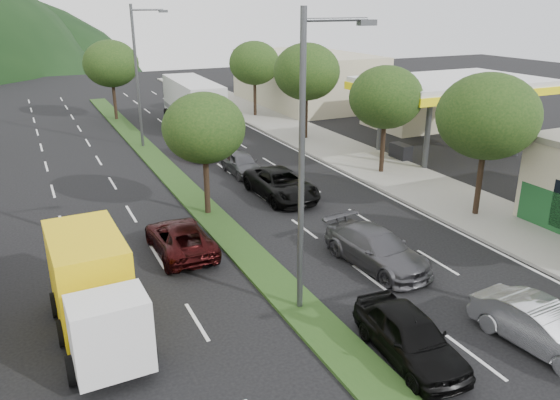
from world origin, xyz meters
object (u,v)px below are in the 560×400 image
suv_maroon (180,238)px  motorhome (193,102)px  tree_med_far (111,64)px  tree_med_near (204,128)px  sedan_silver (541,327)px  car_queue_b (376,248)px  tree_r_c (386,97)px  box_truck (94,291)px  tree_r_b (488,116)px  tree_r_e (254,63)px  streetlight_mid (139,70)px  car_queue_a (410,336)px  car_queue_e (242,163)px  tree_r_d (307,72)px  streetlight_near (307,153)px  car_queue_c (196,148)px  car_queue_d (281,184)px

suv_maroon → motorhome: size_ratio=0.46×
tree_med_far → tree_med_near: bearing=-90.0°
sedan_silver → car_queue_b: size_ratio=0.86×
tree_r_c → box_truck: tree_r_c is taller
suv_maroon → car_queue_b: (6.83, -4.59, 0.07)m
tree_med_near → tree_med_far: 26.01m
tree_r_b → box_truck: (-18.55, -2.38, -3.57)m
tree_r_e → streetlight_mid: size_ratio=0.67×
tree_r_b → suv_maroon: bearing=171.2°
car_queue_a → car_queue_e: 19.72m
sedan_silver → car_queue_e: (-1.50, 20.91, -0.04)m
tree_r_d → sedan_silver: size_ratio=1.63×
tree_r_e → car_queue_a: bearing=-106.1°
car_queue_a → streetlight_near: bearing=115.2°
car_queue_a → box_truck: (-8.21, 5.49, 0.71)m
sedan_silver → car_queue_e: sedan_silver is taller
tree_r_c → tree_r_d: (0.00, 10.00, 0.43)m
streetlight_near → box_truck: streetlight_near is taller
car_queue_a → car_queue_b: (2.68, 5.52, -0.01)m
car_queue_c → car_queue_a: bearing=-93.4°
tree_r_d → sedan_silver: tree_r_d is taller
car_queue_c → box_truck: size_ratio=0.63×
tree_med_far → tree_r_c: bearing=-63.4°
tree_med_far → sedan_silver: bearing=-82.2°
tree_r_c → motorhome: (-6.50, 18.07, -2.64)m
tree_r_b → streetlight_near: (-11.79, -4.00, 0.55)m
tree_r_c → car_queue_b: bearing=-126.5°
tree_med_far → car_queue_b: size_ratio=1.36×
car_queue_d → suv_maroon: bearing=-148.0°
car_queue_e → motorhome: (1.38, 14.37, 1.42)m
car_queue_c → streetlight_mid: bearing=120.0°
sedan_silver → tree_r_e: bearing=74.5°
tree_med_far → box_truck: 35.17m
tree_med_far → streetlight_mid: streetlight_mid is taller
tree_r_b → car_queue_a: 13.68m
tree_r_e → motorhome: size_ratio=0.64×
tree_r_b → box_truck: size_ratio=1.09×
tree_r_c → tree_r_e: bearing=90.0°
tree_r_c → suv_maroon: 16.11m
streetlight_mid → car_queue_e: (3.91, -9.30, -4.89)m
tree_r_e → car_queue_d: size_ratio=1.22×
suv_maroon → streetlight_near: bearing=113.0°
tree_r_b → car_queue_d: bearing=138.4°
car_queue_c → motorhome: motorhome is taller
tree_r_b → sedan_silver: 12.01m
streetlight_mid → motorhome: bearing=43.8°
car_queue_a → box_truck: size_ratio=0.70×
tree_r_c → car_queue_d: (-7.56, -1.30, -3.98)m
tree_r_e → car_queue_e: bearing=-115.8°
tree_med_near → car_queue_e: size_ratio=1.49×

